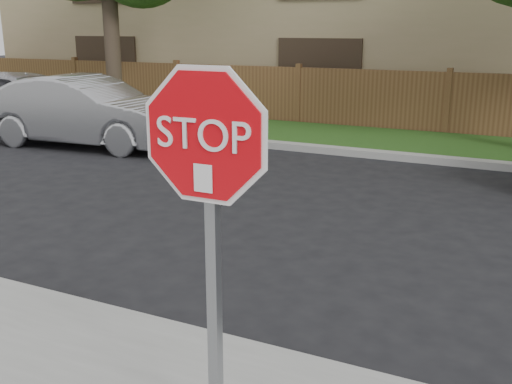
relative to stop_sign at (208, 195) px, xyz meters
The scene contains 7 objects.
ground 2.46m from the stop_sign, 116.10° to the left, with size 90.00×90.00×0.00m, color black.
far_curb 9.82m from the stop_sign, 94.31° to the left, with size 70.00×0.30×0.15m, color gray.
grass_strip 11.44m from the stop_sign, 93.68° to the left, with size 70.00×3.00×0.12m, color #1E4714.
fence 12.94m from the stop_sign, 93.22° to the left, with size 70.00×0.12×1.60m, color brown.
stop_sign is the anchor object (origin of this frame).
sedan_far_left 14.12m from the stop_sign, 141.02° to the left, with size 1.94×4.81×1.64m, color silver.
sedan_left 11.28m from the stop_sign, 135.01° to the left, with size 1.70×4.89×1.61m, color #ABACB0.
Camera 1 is at (2.30, -4.11, 2.69)m, focal length 42.00 mm.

